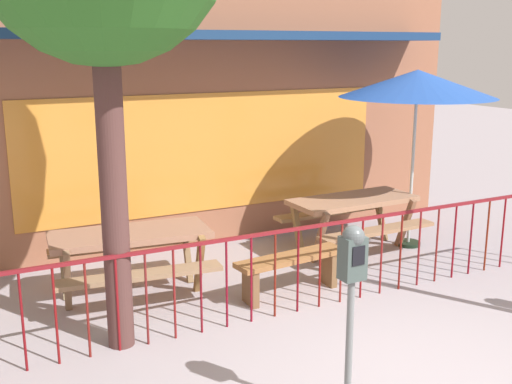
% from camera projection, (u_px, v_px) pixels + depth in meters
% --- Properties ---
extents(pub_storefront, '(8.41, 1.23, 4.89)m').
position_uv_depth(pub_storefront, '(203.00, 75.00, 8.91)').
color(pub_storefront, brown).
rests_on(pub_storefront, ground).
extents(patio_fence_front, '(7.09, 0.04, 0.97)m').
position_uv_depth(patio_fence_front, '(309.00, 252.00, 6.75)').
color(patio_fence_front, maroon).
rests_on(patio_fence_front, ground).
extents(picnic_table_left, '(1.93, 1.53, 0.79)m').
position_uv_depth(picnic_table_left, '(130.00, 245.00, 7.15)').
color(picnic_table_left, '#9D6D54').
rests_on(picnic_table_left, ground).
extents(picnic_table_right, '(1.84, 1.41, 0.79)m').
position_uv_depth(picnic_table_right, '(353.00, 209.00, 8.73)').
color(picnic_table_right, '#A27355').
rests_on(picnic_table_right, ground).
extents(patio_umbrella, '(2.17, 2.17, 2.53)m').
position_uv_depth(patio_umbrella, '(417.00, 84.00, 8.57)').
color(patio_umbrella, black).
rests_on(patio_umbrella, ground).
extents(patio_bench, '(1.43, 0.46, 0.48)m').
position_uv_depth(patio_bench, '(291.00, 266.00, 7.24)').
color(patio_bench, '#956034').
rests_on(patio_bench, ground).
extents(parking_meter_near, '(0.18, 0.17, 1.58)m').
position_uv_depth(parking_meter_near, '(352.00, 272.00, 4.60)').
color(parking_meter_near, slate).
rests_on(parking_meter_near, ground).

